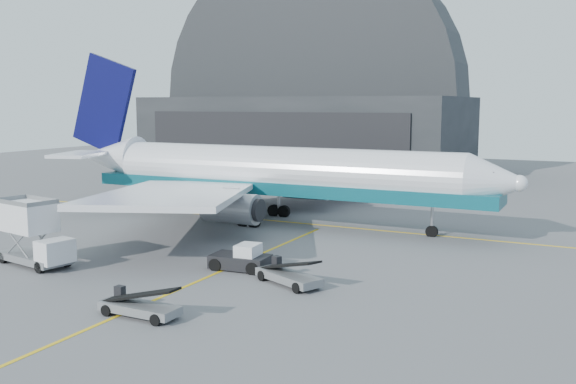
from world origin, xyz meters
The scene contains 9 objects.
ground centered at (0.00, 0.00, 0.00)m, with size 200.00×200.00×0.00m, color #565659.
taxi_lines centered at (0.00, 12.67, 0.01)m, with size 80.00×42.12×0.02m.
hangar centered at (-22.00, 64.95, 9.54)m, with size 50.00×28.30×28.00m.
airliner centered at (-6.13, 19.41, 4.58)m, with size 46.61×45.19×16.36m.
catering_truck centered at (-12.44, -2.07, 2.16)m, with size 6.51×3.37×4.26m.
pushback_tug centered at (0.97, 3.23, 0.67)m, with size 4.03×2.56×1.79m.
belt_loader_a centered at (1.04, -7.42, 0.56)m, with size 4.73×1.73×1.80m.
belt_loader_b centered at (5.34, 1.36, 0.59)m, with size 5.00×3.44×1.91m.
traffic_cone centered at (1.72, 3.95, 0.22)m, with size 0.32×0.32×0.46m.
Camera 1 is at (22.23, -32.79, 10.98)m, focal length 40.00 mm.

